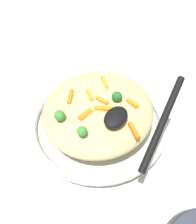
{
  "coord_description": "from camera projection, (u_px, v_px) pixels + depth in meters",
  "views": [
    {
      "loc": [
        -0.28,
        -0.18,
        0.45
      ],
      "look_at": [
        0.0,
        0.0,
        0.06
      ],
      "focal_mm": 38.58,
      "sensor_mm": 36.0,
      "label": 1
    }
  ],
  "objects": [
    {
      "name": "carrot_piece_6",
      "position": [
        70.0,
        97.0,
        0.49
      ],
      "size": [
        0.04,
        0.02,
        0.01
      ],
      "primitive_type": "cube",
      "rotation": [
        0.0,
        0.0,
        3.61
      ],
      "color": "orange",
      "rests_on": "pasta_mound"
    },
    {
      "name": "carrot_piece_7",
      "position": [
        134.0,
        130.0,
        0.44
      ],
      "size": [
        0.03,
        0.03,
        0.01
      ],
      "primitive_type": "cube",
      "rotation": [
        0.0,
        0.0,
        0.93
      ],
      "color": "orange",
      "rests_on": "pasta_mound"
    },
    {
      "name": "carrot_piece_4",
      "position": [
        132.0,
        103.0,
        0.48
      ],
      "size": [
        0.01,
        0.03,
        0.01
      ],
      "primitive_type": "cube",
      "rotation": [
        0.0,
        0.0,
        4.53
      ],
      "color": "orange",
      "rests_on": "pasta_mound"
    },
    {
      "name": "carrot_piece_1",
      "position": [
        103.0,
        100.0,
        0.48
      ],
      "size": [
        0.01,
        0.03,
        0.01
      ],
      "primitive_type": "cube",
      "rotation": [
        0.0,
        0.0,
        4.65
      ],
      "color": "orange",
      "rests_on": "pasta_mound"
    },
    {
      "name": "carrot_piece_3",
      "position": [
        90.0,
        95.0,
        0.49
      ],
      "size": [
        0.02,
        0.03,
        0.01
      ],
      "primitive_type": "cube",
      "rotation": [
        0.0,
        0.0,
        0.91
      ],
      "color": "orange",
      "rests_on": "pasta_mound"
    },
    {
      "name": "broccoli_floret_1",
      "position": [
        82.0,
        131.0,
        0.43
      ],
      "size": [
        0.02,
        0.02,
        0.02
      ],
      "color": "#377928",
      "rests_on": "pasta_mound"
    },
    {
      "name": "carrot_piece_0",
      "position": [
        83.0,
        113.0,
        0.46
      ],
      "size": [
        0.03,
        0.02,
        0.01
      ],
      "primitive_type": "cube",
      "rotation": [
        0.0,
        0.0,
        6.06
      ],
      "color": "orange",
      "rests_on": "pasta_mound"
    },
    {
      "name": "pasta_mound",
      "position": [
        98.0,
        110.0,
        0.51
      ],
      "size": [
        0.24,
        0.23,
        0.07
      ],
      "primitive_type": "ellipsoid",
      "color": "#D1BA7A",
      "rests_on": "serving_bowl"
    },
    {
      "name": "broccoli_floret_2",
      "position": [
        117.0,
        97.0,
        0.48
      ],
      "size": [
        0.02,
        0.02,
        0.02
      ],
      "color": "#205B1C",
      "rests_on": "pasta_mound"
    },
    {
      "name": "serving_spoon",
      "position": [
        133.0,
        119.0,
        0.42
      ],
      "size": [
        0.17,
        0.11,
        0.08
      ],
      "color": "black",
      "rests_on": "pasta_mound"
    },
    {
      "name": "carrot_piece_5",
      "position": [
        117.0,
        112.0,
        0.46
      ],
      "size": [
        0.01,
        0.04,
        0.01
      ],
      "primitive_type": "cube",
      "rotation": [
        0.0,
        0.0,
        1.59
      ],
      "color": "orange",
      "rests_on": "pasta_mound"
    },
    {
      "name": "carrot_piece_8",
      "position": [
        104.0,
        109.0,
        0.47
      ],
      "size": [
        0.03,
        0.04,
        0.01
      ],
      "primitive_type": "cube",
      "rotation": [
        0.0,
        0.0,
        5.19
      ],
      "color": "orange",
      "rests_on": "pasta_mound"
    },
    {
      "name": "serving_bowl",
      "position": [
        98.0,
        123.0,
        0.54
      ],
      "size": [
        0.3,
        0.3,
        0.04
      ],
      "color": "silver",
      "rests_on": "ground_plane"
    },
    {
      "name": "ground_plane",
      "position": [
        98.0,
        128.0,
        0.56
      ],
      "size": [
        2.4,
        2.4,
        0.0
      ],
      "primitive_type": "plane",
      "color": "beige"
    },
    {
      "name": "broccoli_floret_0",
      "position": [
        60.0,
        116.0,
        0.45
      ],
      "size": [
        0.02,
        0.02,
        0.02
      ],
      "color": "#377928",
      "rests_on": "pasta_mound"
    },
    {
      "name": "carrot_piece_2",
      "position": [
        105.0,
        82.0,
        0.52
      ],
      "size": [
        0.03,
        0.03,
        0.01
      ],
      "primitive_type": "cube",
      "rotation": [
        0.0,
        0.0,
        0.82
      ],
      "color": "orange",
      "rests_on": "pasta_mound"
    }
  ]
}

